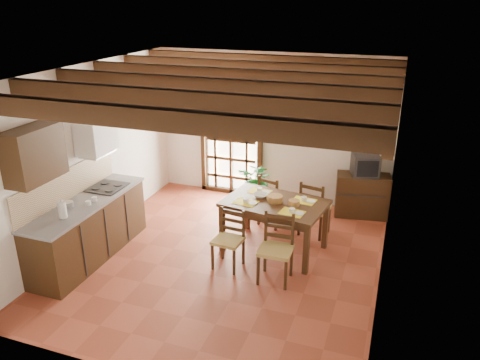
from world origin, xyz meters
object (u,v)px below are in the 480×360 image
at_px(chair_far_right, 314,218).
at_px(crt_tv, 365,165).
at_px(dining_table, 275,208).
at_px(chair_far_left, 273,209).
at_px(kitchen_counter, 89,228).
at_px(potted_plant, 258,180).
at_px(sideboard, 362,195).
at_px(pendant_lamp, 279,119).
at_px(chair_near_right, 275,261).
at_px(chair_near_left, 228,250).

bearing_deg(chair_far_right, crt_tv, -111.47).
xyz_separation_m(dining_table, chair_far_right, (0.49, 0.70, -0.41)).
bearing_deg(chair_far_left, kitchen_counter, 59.43).
bearing_deg(potted_plant, sideboard, 10.26).
relative_size(kitchen_counter, pendant_lamp, 2.66).
bearing_deg(chair_near_right, dining_table, 105.57).
distance_m(chair_far_right, pendant_lamp, 1.94).
bearing_deg(crt_tv, potted_plant, 172.44).
xyz_separation_m(sideboard, crt_tv, (0.00, -0.01, 0.58)).
height_order(kitchen_counter, pendant_lamp, pendant_lamp).
xyz_separation_m(chair_far_left, potted_plant, (-0.44, 0.54, 0.28)).
height_order(chair_near_left, pendant_lamp, pendant_lamp).
height_order(chair_near_left, chair_near_right, chair_near_right).
relative_size(dining_table, pendant_lamp, 1.94).
height_order(chair_near_right, pendant_lamp, pendant_lamp).
distance_m(dining_table, chair_near_right, 0.95).
height_order(crt_tv, pendant_lamp, pendant_lamp).
height_order(chair_near_left, crt_tv, crt_tv).
bearing_deg(chair_far_left, sideboard, -128.80).
xyz_separation_m(crt_tv, pendant_lamp, (-1.16, -1.59, 1.11)).
relative_size(chair_near_right, chair_far_left, 1.06).
bearing_deg(dining_table, chair_far_right, 64.01).
distance_m(dining_table, chair_near_left, 0.96).
relative_size(chair_near_right, potted_plant, 0.50).
bearing_deg(pendant_lamp, chair_far_right, 50.77).
bearing_deg(kitchen_counter, chair_near_right, 6.24).
relative_size(dining_table, chair_far_right, 1.72).
height_order(chair_far_right, pendant_lamp, pendant_lamp).
relative_size(chair_near_left, pendant_lamp, 1.03).
bearing_deg(potted_plant, dining_table, -62.95).
distance_m(chair_near_right, pendant_lamp, 2.01).
bearing_deg(sideboard, dining_table, -133.39).
xyz_separation_m(chair_near_left, chair_far_left, (0.24, 1.52, 0.01)).
bearing_deg(chair_near_left, crt_tv, 60.45).
distance_m(chair_near_right, chair_far_right, 1.54).
distance_m(chair_far_left, pendant_lamp, 1.95).
bearing_deg(chair_far_left, crt_tv, -128.97).
xyz_separation_m(dining_table, crt_tv, (1.16, 1.69, 0.26)).
relative_size(chair_near_left, crt_tv, 1.59).
relative_size(chair_near_left, chair_far_right, 0.91).
relative_size(potted_plant, pendant_lamp, 2.30).
relative_size(kitchen_counter, chair_near_right, 2.32).
distance_m(kitchen_counter, potted_plant, 3.12).
xyz_separation_m(chair_far_left, pendant_lamp, (0.25, -0.72, 1.79)).
height_order(chair_near_right, chair_far_right, chair_near_right).
height_order(dining_table, sideboard, dining_table).
bearing_deg(kitchen_counter, sideboard, 37.12).
height_order(potted_plant, pendant_lamp, pendant_lamp).
bearing_deg(chair_far_left, pendant_lamp, 128.77).
bearing_deg(kitchen_counter, potted_plant, 52.98).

